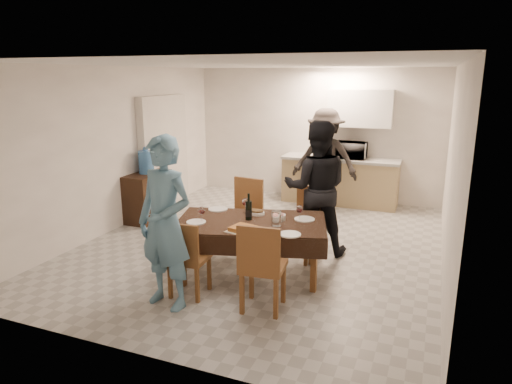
% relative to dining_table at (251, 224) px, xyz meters
% --- Properties ---
extents(floor, '(5.00, 6.00, 0.02)m').
position_rel_dining_table_xyz_m(floor, '(-0.25, 1.04, -0.68)').
color(floor, '#AFAFAA').
rests_on(floor, ground).
extents(ceiling, '(5.00, 6.00, 0.02)m').
position_rel_dining_table_xyz_m(ceiling, '(-0.25, 1.04, 1.92)').
color(ceiling, white).
rests_on(ceiling, wall_back).
extents(wall_back, '(5.00, 0.02, 2.60)m').
position_rel_dining_table_xyz_m(wall_back, '(-0.25, 4.04, 0.62)').
color(wall_back, white).
rests_on(wall_back, floor).
extents(wall_front, '(5.00, 0.02, 2.60)m').
position_rel_dining_table_xyz_m(wall_front, '(-0.25, -1.96, 0.62)').
color(wall_front, white).
rests_on(wall_front, floor).
extents(wall_left, '(0.02, 6.00, 2.60)m').
position_rel_dining_table_xyz_m(wall_left, '(-2.75, 1.04, 0.62)').
color(wall_left, white).
rests_on(wall_left, floor).
extents(wall_right, '(0.02, 6.00, 2.60)m').
position_rel_dining_table_xyz_m(wall_right, '(2.25, 1.04, 0.62)').
color(wall_right, white).
rests_on(wall_right, floor).
extents(stub_partition, '(0.15, 1.40, 2.10)m').
position_rel_dining_table_xyz_m(stub_partition, '(-2.67, 2.24, 0.37)').
color(stub_partition, beige).
rests_on(stub_partition, floor).
extents(kitchen_base_cabinet, '(2.20, 0.60, 0.86)m').
position_rel_dining_table_xyz_m(kitchen_base_cabinet, '(0.35, 3.72, -0.25)').
color(kitchen_base_cabinet, tan).
rests_on(kitchen_base_cabinet, floor).
extents(kitchen_worktop, '(2.24, 0.64, 0.05)m').
position_rel_dining_table_xyz_m(kitchen_worktop, '(0.35, 3.72, 0.21)').
color(kitchen_worktop, '#A1A19D').
rests_on(kitchen_worktop, kitchen_base_cabinet).
extents(upper_cabinet, '(1.20, 0.34, 0.70)m').
position_rel_dining_table_xyz_m(upper_cabinet, '(0.65, 3.86, 1.17)').
color(upper_cabinet, white).
rests_on(upper_cabinet, wall_back).
extents(dining_table, '(2.04, 1.52, 0.71)m').
position_rel_dining_table_xyz_m(dining_table, '(0.00, 0.00, 0.00)').
color(dining_table, black).
rests_on(dining_table, floor).
extents(chair_near_left, '(0.44, 0.44, 0.49)m').
position_rel_dining_table_xyz_m(chair_near_left, '(-0.45, -0.84, -0.12)').
color(chair_near_left, brown).
rests_on(chair_near_left, floor).
extents(chair_near_right, '(0.50, 0.50, 0.54)m').
position_rel_dining_table_xyz_m(chair_near_right, '(0.45, -0.84, -0.07)').
color(chair_near_right, brown).
rests_on(chair_near_right, floor).
extents(chair_far_left, '(0.51, 0.51, 0.55)m').
position_rel_dining_table_xyz_m(chair_far_left, '(-0.45, 0.65, -0.05)').
color(chair_far_left, brown).
rests_on(chair_far_left, floor).
extents(chair_far_right, '(0.56, 0.57, 0.53)m').
position_rel_dining_table_xyz_m(chair_far_right, '(0.45, 0.66, -0.07)').
color(chair_far_right, brown).
rests_on(chair_far_right, floor).
extents(console, '(0.45, 0.89, 0.83)m').
position_rel_dining_table_xyz_m(console, '(-2.53, 1.46, -0.26)').
color(console, black).
rests_on(console, floor).
extents(water_jug, '(0.26, 0.26, 0.39)m').
position_rel_dining_table_xyz_m(water_jug, '(-2.53, 1.46, 0.34)').
color(water_jug, '#4283CE').
rests_on(water_jug, console).
extents(wine_bottle, '(0.08, 0.08, 0.34)m').
position_rel_dining_table_xyz_m(wine_bottle, '(-0.05, 0.05, 0.20)').
color(wine_bottle, black).
rests_on(wine_bottle, dining_table).
extents(water_pitcher, '(0.12, 0.12, 0.18)m').
position_rel_dining_table_xyz_m(water_pitcher, '(0.35, -0.05, 0.12)').
color(water_pitcher, white).
rests_on(water_pitcher, dining_table).
extents(savoury_tart, '(0.48, 0.40, 0.05)m').
position_rel_dining_table_xyz_m(savoury_tart, '(0.10, -0.38, 0.06)').
color(savoury_tart, '#C6873A').
rests_on(savoury_tart, dining_table).
extents(salad_bowl, '(0.17, 0.17, 0.07)m').
position_rel_dining_table_xyz_m(salad_bowl, '(0.30, 0.18, 0.07)').
color(salad_bowl, white).
rests_on(salad_bowl, dining_table).
extents(mushroom_dish, '(0.22, 0.22, 0.04)m').
position_rel_dining_table_xyz_m(mushroom_dish, '(-0.05, 0.28, 0.05)').
color(mushroom_dish, white).
rests_on(mushroom_dish, dining_table).
extents(wine_glass_a, '(0.09, 0.09, 0.20)m').
position_rel_dining_table_xyz_m(wine_glass_a, '(-0.55, -0.25, 0.13)').
color(wine_glass_a, white).
rests_on(wine_glass_a, dining_table).
extents(wine_glass_b, '(0.09, 0.09, 0.20)m').
position_rel_dining_table_xyz_m(wine_glass_b, '(0.55, 0.25, 0.13)').
color(wine_glass_b, white).
rests_on(wine_glass_b, dining_table).
extents(wine_glass_c, '(0.09, 0.09, 0.20)m').
position_rel_dining_table_xyz_m(wine_glass_c, '(-0.20, 0.30, 0.13)').
color(wine_glass_c, white).
rests_on(wine_glass_c, dining_table).
extents(plate_near_left, '(0.24, 0.24, 0.01)m').
position_rel_dining_table_xyz_m(plate_near_left, '(-0.60, -0.30, 0.04)').
color(plate_near_left, white).
rests_on(plate_near_left, dining_table).
extents(plate_near_right, '(0.25, 0.25, 0.01)m').
position_rel_dining_table_xyz_m(plate_near_right, '(0.60, -0.30, 0.04)').
color(plate_near_right, white).
rests_on(plate_near_right, dining_table).
extents(plate_far_left, '(0.26, 0.26, 0.01)m').
position_rel_dining_table_xyz_m(plate_far_left, '(-0.60, 0.30, 0.04)').
color(plate_far_left, white).
rests_on(plate_far_left, dining_table).
extents(plate_far_right, '(0.25, 0.25, 0.01)m').
position_rel_dining_table_xyz_m(plate_far_right, '(0.60, 0.30, 0.04)').
color(plate_far_right, white).
rests_on(plate_far_right, dining_table).
extents(microwave, '(0.57, 0.38, 0.31)m').
position_rel_dining_table_xyz_m(microwave, '(0.55, 3.72, 0.39)').
color(microwave, white).
rests_on(microwave, kitchen_worktop).
extents(person_near, '(0.75, 0.56, 1.88)m').
position_rel_dining_table_xyz_m(person_near, '(-0.55, -1.05, 0.26)').
color(person_near, '#5888A6').
rests_on(person_near, floor).
extents(person_far, '(1.06, 0.92, 1.88)m').
position_rel_dining_table_xyz_m(person_far, '(0.55, 1.05, 0.26)').
color(person_far, black).
rests_on(person_far, floor).
extents(person_kitchen, '(1.21, 0.70, 1.88)m').
position_rel_dining_table_xyz_m(person_kitchen, '(0.15, 3.27, 0.26)').
color(person_kitchen, black).
rests_on(person_kitchen, floor).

